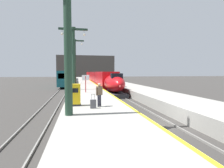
{
  "coord_description": "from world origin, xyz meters",
  "views": [
    {
      "loc": [
        -5.39,
        -10.94,
        3.51
      ],
      "look_at": [
        -0.49,
        14.25,
        1.8
      ],
      "focal_mm": 28.46,
      "sensor_mm": 36.0,
      "label": 1
    }
  ],
  "objects_px": {
    "highspeed_train_main": "(97,78)",
    "ticket_machine_yellow": "(76,96)",
    "station_column_near": "(67,11)",
    "departure_info_board": "(86,80)",
    "passenger_near_edge": "(99,93)",
    "station_column_mid": "(74,52)",
    "rolling_suitcase": "(93,104)",
    "regional_train_adjacent": "(68,77)",
    "station_column_far": "(75,57)"
  },
  "relations": [
    {
      "from": "station_column_mid",
      "to": "departure_info_board",
      "type": "xyz_separation_m",
      "value": [
        1.47,
        -3.92,
        -3.76
      ]
    },
    {
      "from": "regional_train_adjacent",
      "to": "station_column_near",
      "type": "relative_size",
      "value": 3.73
    },
    {
      "from": "station_column_far",
      "to": "ticket_machine_yellow",
      "type": "height_order",
      "value": "station_column_far"
    },
    {
      "from": "station_column_mid",
      "to": "passenger_near_edge",
      "type": "distance_m",
      "value": 13.98
    },
    {
      "from": "regional_train_adjacent",
      "to": "departure_info_board",
      "type": "relative_size",
      "value": 17.26
    },
    {
      "from": "station_column_near",
      "to": "passenger_near_edge",
      "type": "distance_m",
      "value": 5.71
    },
    {
      "from": "regional_train_adjacent",
      "to": "rolling_suitcase",
      "type": "bearing_deg",
      "value": -85.03
    },
    {
      "from": "station_column_near",
      "to": "rolling_suitcase",
      "type": "bearing_deg",
      "value": 46.92
    },
    {
      "from": "station_column_near",
      "to": "departure_info_board",
      "type": "bearing_deg",
      "value": 82.68
    },
    {
      "from": "station_column_near",
      "to": "station_column_mid",
      "type": "bearing_deg",
      "value": 90.0
    },
    {
      "from": "highspeed_train_main",
      "to": "rolling_suitcase",
      "type": "height_order",
      "value": "highspeed_train_main"
    },
    {
      "from": "regional_train_adjacent",
      "to": "passenger_near_edge",
      "type": "bearing_deg",
      "value": -84.31
    },
    {
      "from": "highspeed_train_main",
      "to": "passenger_near_edge",
      "type": "bearing_deg",
      "value": -95.88
    },
    {
      "from": "highspeed_train_main",
      "to": "station_column_far",
      "type": "height_order",
      "value": "station_column_far"
    },
    {
      "from": "regional_train_adjacent",
      "to": "ticket_machine_yellow",
      "type": "height_order",
      "value": "regional_train_adjacent"
    },
    {
      "from": "highspeed_train_main",
      "to": "station_column_near",
      "type": "bearing_deg",
      "value": -98.41
    },
    {
      "from": "regional_train_adjacent",
      "to": "station_column_mid",
      "type": "xyz_separation_m",
      "value": [
        2.2,
        -29.19,
        4.19
      ]
    },
    {
      "from": "regional_train_adjacent",
      "to": "station_column_near",
      "type": "distance_m",
      "value": 44.84
    },
    {
      "from": "station_column_near",
      "to": "departure_info_board",
      "type": "height_order",
      "value": "station_column_near"
    },
    {
      "from": "regional_train_adjacent",
      "to": "ticket_machine_yellow",
      "type": "relative_size",
      "value": 22.87
    },
    {
      "from": "highspeed_train_main",
      "to": "station_column_mid",
      "type": "relative_size",
      "value": 6.61
    },
    {
      "from": "ticket_machine_yellow",
      "to": "departure_info_board",
      "type": "bearing_deg",
      "value": 82.56
    },
    {
      "from": "station_column_far",
      "to": "ticket_machine_yellow",
      "type": "relative_size",
      "value": 6.03
    },
    {
      "from": "highspeed_train_main",
      "to": "departure_info_board",
      "type": "bearing_deg",
      "value": -98.85
    },
    {
      "from": "passenger_near_edge",
      "to": "ticket_machine_yellow",
      "type": "relative_size",
      "value": 1.06
    },
    {
      "from": "highspeed_train_main",
      "to": "regional_train_adjacent",
      "type": "distance_m",
      "value": 9.34
    },
    {
      "from": "passenger_near_edge",
      "to": "departure_info_board",
      "type": "height_order",
      "value": "departure_info_board"
    },
    {
      "from": "highspeed_train_main",
      "to": "station_column_far",
      "type": "xyz_separation_m",
      "value": [
        -5.9,
        -9.86,
        4.86
      ]
    },
    {
      "from": "highspeed_train_main",
      "to": "ticket_machine_yellow",
      "type": "distance_m",
      "value": 37.43
    },
    {
      "from": "station_column_near",
      "to": "departure_info_board",
      "type": "relative_size",
      "value": 4.63
    },
    {
      "from": "rolling_suitcase",
      "to": "station_column_near",
      "type": "bearing_deg",
      "value": -133.08
    },
    {
      "from": "station_column_near",
      "to": "rolling_suitcase",
      "type": "relative_size",
      "value": 9.99
    },
    {
      "from": "highspeed_train_main",
      "to": "passenger_near_edge",
      "type": "distance_m",
      "value": 37.9
    },
    {
      "from": "passenger_near_edge",
      "to": "ticket_machine_yellow",
      "type": "xyz_separation_m",
      "value": [
        -1.67,
        0.68,
        -0.25
      ]
    },
    {
      "from": "station_column_far",
      "to": "passenger_near_edge",
      "type": "relative_size",
      "value": 5.7
    },
    {
      "from": "station_column_mid",
      "to": "rolling_suitcase",
      "type": "bearing_deg",
      "value": -83.62
    },
    {
      "from": "station_column_near",
      "to": "station_column_far",
      "type": "bearing_deg",
      "value": 90.0
    },
    {
      "from": "station_column_near",
      "to": "rolling_suitcase",
      "type": "xyz_separation_m",
      "value": [
        1.53,
        1.64,
        -5.55
      ]
    },
    {
      "from": "passenger_near_edge",
      "to": "highspeed_train_main",
      "type": "bearing_deg",
      "value": 84.12
    },
    {
      "from": "highspeed_train_main",
      "to": "station_column_far",
      "type": "distance_m",
      "value": 12.48
    },
    {
      "from": "highspeed_train_main",
      "to": "station_column_mid",
      "type": "xyz_separation_m",
      "value": [
        -5.9,
        -24.55,
        4.36
      ]
    },
    {
      "from": "station_column_far",
      "to": "ticket_machine_yellow",
      "type": "bearing_deg",
      "value": -89.26
    },
    {
      "from": "rolling_suitcase",
      "to": "highspeed_train_main",
      "type": "bearing_deg",
      "value": 83.49
    },
    {
      "from": "ticket_machine_yellow",
      "to": "regional_train_adjacent",
      "type": "bearing_deg",
      "value": 93.5
    },
    {
      "from": "passenger_near_edge",
      "to": "regional_train_adjacent",
      "type": "bearing_deg",
      "value": 95.69
    },
    {
      "from": "departure_info_board",
      "to": "ticket_machine_yellow",
      "type": "bearing_deg",
      "value": -97.44
    },
    {
      "from": "station_column_near",
      "to": "ticket_machine_yellow",
      "type": "distance_m",
      "value": 5.88
    },
    {
      "from": "station_column_near",
      "to": "station_column_mid",
      "type": "relative_size",
      "value": 1.13
    },
    {
      "from": "station_column_mid",
      "to": "highspeed_train_main",
      "type": "bearing_deg",
      "value": 76.48
    },
    {
      "from": "highspeed_train_main",
      "to": "station_column_near",
      "type": "distance_m",
      "value": 40.63
    }
  ]
}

